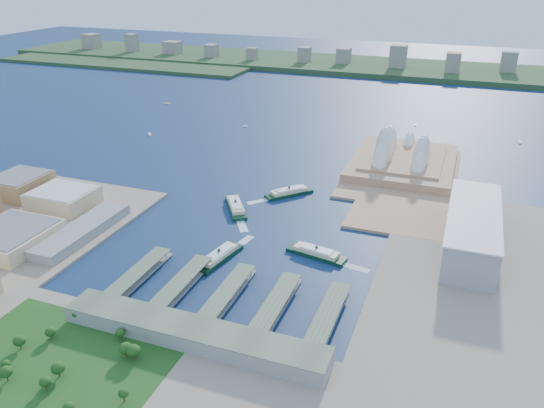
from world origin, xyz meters
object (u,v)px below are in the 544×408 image
at_px(ferry_b, 289,191).
at_px(ferry_d, 316,251).
at_px(ferry_a, 236,205).
at_px(ferry_c, 219,254).
at_px(opera_house, 405,145).
at_px(toaster_building, 472,230).

xyz_separation_m(ferry_b, ferry_d, (69.62, -125.79, -0.10)).
xyz_separation_m(ferry_a, ferry_c, (30.53, -105.03, -0.20)).
bearing_deg(ferry_a, ferry_c, -107.06).
bearing_deg(opera_house, ferry_c, -112.46).
bearing_deg(ferry_b, opera_house, 93.15).
distance_m(ferry_c, ferry_d, 89.97).
xyz_separation_m(opera_house, ferry_a, (-155.09, -196.25, -26.27)).
relative_size(ferry_c, ferry_d, 1.02).
bearing_deg(ferry_c, ferry_d, -144.73).
distance_m(ferry_b, ferry_d, 143.77).
xyz_separation_m(ferry_a, ferry_b, (42.62, 58.42, -0.21)).
height_order(ferry_b, ferry_d, ferry_b).
relative_size(opera_house, ferry_c, 3.08).
relative_size(toaster_building, ferry_c, 2.65).
height_order(ferry_a, ferry_d, ferry_a).
distance_m(opera_house, ferry_a, 251.51).
bearing_deg(opera_house, ferry_a, -128.32).
distance_m(ferry_b, ferry_c, 163.90).
bearing_deg(opera_house, ferry_b, -129.21).
height_order(ferry_b, ferry_c, ferry_c).
bearing_deg(ferry_d, opera_house, 1.82).
bearing_deg(ferry_d, toaster_building, -53.36).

